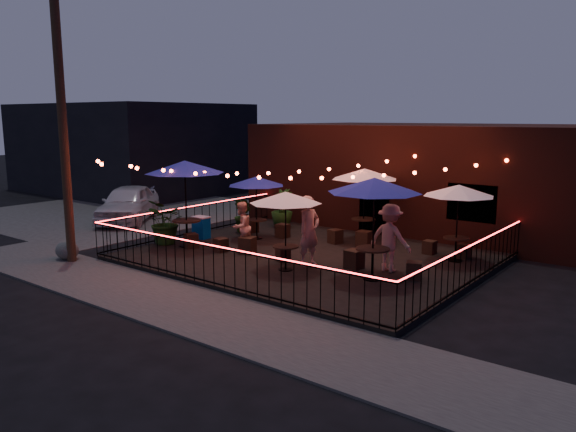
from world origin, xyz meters
name	(u,v)px	position (x,y,z in m)	size (l,w,h in m)	color
ground	(266,274)	(0.00, 0.00, 0.00)	(110.00, 110.00, 0.00)	black
patio	(308,257)	(0.00, 2.00, 0.07)	(10.00, 8.00, 0.15)	black
sidewalk	(176,304)	(0.00, -3.25, 0.03)	(18.00, 2.50, 0.05)	#3E3B39
parking_lot	(123,211)	(-12.00, 4.00, 0.01)	(11.00, 12.00, 0.02)	#3E3B39
brick_building	(446,175)	(1.00, 9.99, 2.00)	(14.00, 8.00, 4.00)	#3B1810
background_building	(130,148)	(-18.00, 9.00, 2.50)	(12.00, 9.00, 5.00)	black
utility_pole	(63,127)	(-5.40, -2.60, 4.00)	(0.26, 0.26, 8.00)	#362816
fence_front	(214,266)	(0.00, -2.00, 0.66)	(10.00, 0.04, 1.04)	black
fence_left	(195,220)	(-5.00, 2.00, 0.66)	(0.04, 8.00, 1.04)	black
fence_right	(471,265)	(5.00, 2.00, 0.66)	(0.04, 8.00, 1.04)	black
festoon_lights	(276,176)	(-1.01, 1.70, 2.52)	(10.02, 8.72, 1.32)	#FF4322
cafe_table_0	(185,168)	(-3.80, 0.54, 2.69)	(2.97, 2.97, 2.79)	black
cafe_table_1	(256,182)	(-2.78, 2.82, 2.11)	(2.45, 2.45, 2.15)	black
cafe_table_2	(286,199)	(0.49, 0.26, 2.13)	(2.32, 2.32, 2.17)	black
cafe_table_3	(365,175)	(0.30, 4.76, 2.40)	(2.37, 2.37, 2.46)	black
cafe_table_4	(375,187)	(2.82, 0.93, 2.57)	(3.12, 3.12, 2.65)	black
cafe_table_5	(459,192)	(3.80, 4.07, 2.20)	(2.23, 2.23, 2.24)	black
bistro_chair_0	(191,241)	(-3.54, 0.48, 0.38)	(0.39, 0.39, 0.46)	black
bistro_chair_1	(221,245)	(-2.41, 0.69, 0.36)	(0.36, 0.36, 0.43)	black
bistro_chair_2	(252,226)	(-3.61, 3.50, 0.37)	(0.38, 0.38, 0.45)	black
bistro_chair_3	(283,231)	(-2.19, 3.50, 0.39)	(0.40, 0.40, 0.47)	black
bistro_chair_4	(248,245)	(-1.61, 1.03, 0.41)	(0.43, 0.43, 0.51)	black
bistro_chair_5	(283,254)	(-0.15, 0.96, 0.36)	(0.35, 0.35, 0.41)	black
bistro_chair_6	(335,236)	(-0.25, 3.89, 0.38)	(0.39, 0.39, 0.46)	black
bistro_chair_7	(364,239)	(0.75, 4.06, 0.40)	(0.43, 0.43, 0.50)	black
bistro_chair_8	(354,259)	(1.88, 1.57, 0.41)	(0.44, 0.44, 0.52)	black
bistro_chair_9	(414,270)	(3.65, 1.63, 0.38)	(0.38, 0.38, 0.45)	black
bistro_chair_10	(430,247)	(2.84, 4.43, 0.35)	(0.35, 0.35, 0.41)	black
bistro_chair_11	(463,251)	(3.86, 4.55, 0.36)	(0.35, 0.35, 0.42)	black
patron_a	(309,231)	(0.69, 1.09, 1.14)	(0.72, 0.47, 1.98)	#E2B38F
patron_b	(241,227)	(-1.92, 1.10, 0.93)	(0.76, 0.59, 1.57)	beige
patron_c	(390,238)	(2.79, 1.91, 1.08)	(1.20, 0.69, 1.85)	beige
potted_shrub_a	(166,222)	(-4.57, 0.35, 0.90)	(1.35, 1.17, 1.50)	#143D14
potted_shrub_b	(243,215)	(-3.84, 3.29, 0.79)	(0.71, 0.57, 1.28)	#18350F
potted_shrub_c	(282,208)	(-3.42, 5.00, 0.87)	(0.81, 0.81, 1.45)	#0E370A
cooler	(201,227)	(-4.33, 1.67, 0.54)	(0.59, 0.43, 0.77)	#0550B5
boulder	(67,250)	(-5.71, -2.56, 0.32)	(0.82, 0.70, 0.64)	#474842
car_white	(128,203)	(-9.63, 2.57, 0.76)	(1.79, 4.45, 1.52)	silver
car_silver	(154,185)	(-13.72, 7.17, 0.81)	(1.71, 4.89, 1.61)	#9B9CA2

